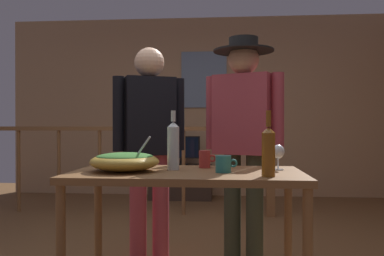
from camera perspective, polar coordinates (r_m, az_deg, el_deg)
name	(u,v)px	position (r m, az deg, el deg)	size (l,w,h in m)	color
back_wall	(204,107)	(6.12, 1.68, 3.08)	(5.99, 0.10, 2.71)	tan
framed_picture	(204,80)	(6.09, 1.72, 6.95)	(0.69, 0.03, 0.85)	slate
stair_railing	(161,157)	(4.81, -4.42, -4.16)	(3.69, 0.10, 1.10)	brown
tv_console	(181,182)	(5.85, -1.57, -7.70)	(0.90, 0.40, 0.49)	#38281E
flat_screen_tv	(181,148)	(5.77, -1.61, -2.87)	(0.55, 0.12, 0.42)	black
serving_table	(187,186)	(2.34, -0.76, -8.38)	(1.34, 0.69, 0.80)	brown
salad_bowl	(125,161)	(2.36, -9.61, -4.63)	(0.40, 0.40, 0.21)	gold
wine_glass	(278,153)	(2.44, 12.25, -3.47)	(0.08, 0.08, 0.15)	silver
wine_bottle_clear	(173,145)	(2.40, -2.71, -2.41)	(0.07, 0.07, 0.36)	silver
wine_bottle_amber	(268,150)	(2.11, 10.90, -3.15)	(0.07, 0.07, 0.35)	brown
mug_teal	(224,164)	(2.27, 4.56, -5.17)	(0.13, 0.09, 0.10)	teal
mug_red	(205,159)	(2.51, 1.88, -4.48)	(0.11, 0.07, 0.11)	#B7332D
person_standing_left	(149,136)	(3.10, -6.12, -1.12)	(0.53, 0.35, 1.67)	#9E3842
person_standing_right	(243,128)	(3.04, 7.39, 0.07)	(0.58, 0.46, 1.74)	#2D3323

